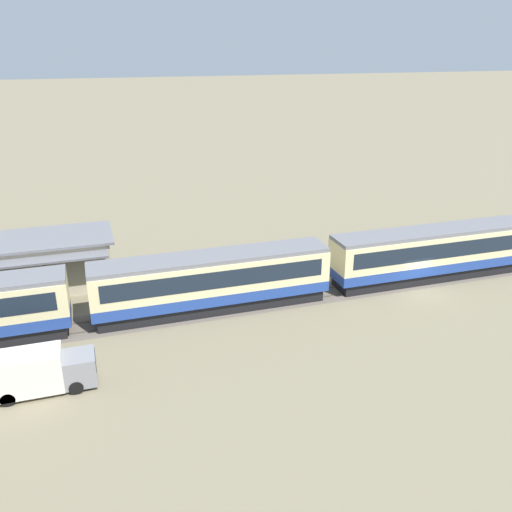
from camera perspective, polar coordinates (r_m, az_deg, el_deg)
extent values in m
plane|color=#7A7056|center=(45.03, 16.75, -3.51)|extent=(600.00, 600.00, 0.00)
cube|color=#234293|center=(47.20, 17.82, -0.74)|extent=(17.27, 3.05, 0.80)
cube|color=beige|center=(46.67, 18.03, 1.01)|extent=(17.27, 3.05, 2.28)
cube|color=#192330|center=(46.63, 18.05, 1.14)|extent=(15.89, 3.09, 1.28)
cube|color=slate|center=(46.26, 18.21, 2.51)|extent=(17.27, 2.86, 0.30)
cube|color=black|center=(47.51, 17.71, -1.68)|extent=(16.58, 2.62, 0.88)
cylinder|color=black|center=(50.43, 23.48, -1.15)|extent=(0.90, 0.18, 0.90)
cylinder|color=black|center=(51.42, 22.46, -0.57)|extent=(0.90, 0.18, 0.90)
cylinder|color=black|center=(44.02, 12.13, -2.99)|extent=(0.90, 0.18, 0.90)
cylinder|color=black|center=(45.15, 11.25, -2.28)|extent=(0.90, 0.18, 0.90)
cube|color=#234293|center=(39.85, -4.60, -3.88)|extent=(17.27, 3.05, 0.80)
cube|color=beige|center=(39.22, -4.67, -1.85)|extent=(17.27, 3.05, 2.28)
cube|color=#192330|center=(39.17, -4.67, -1.70)|extent=(15.89, 3.09, 1.28)
cube|color=slate|center=(38.72, -4.72, -0.10)|extent=(17.27, 2.86, 0.30)
cube|color=black|center=(40.22, -4.56, -4.97)|extent=(16.58, 2.62, 0.88)
cylinder|color=black|center=(41.13, 3.43, -4.32)|extent=(0.90, 0.18, 0.90)
cylinder|color=black|center=(42.34, 2.73, -3.52)|extent=(0.90, 0.18, 0.90)
cylinder|color=black|center=(38.85, -12.56, -6.48)|extent=(0.90, 0.18, 0.90)
cylinder|color=black|center=(40.12, -12.78, -5.55)|extent=(0.90, 0.18, 0.90)
cylinder|color=black|center=(39.08, -23.07, -7.63)|extent=(0.90, 0.18, 0.90)
cylinder|color=black|center=(40.34, -22.94, -6.67)|extent=(0.90, 0.18, 0.90)
cube|color=#665B51|center=(40.13, -6.84, -5.85)|extent=(166.83, 3.60, 0.01)
cube|color=#4C4238|center=(39.49, -6.63, -6.29)|extent=(166.83, 0.12, 0.04)
cube|color=#4C4238|center=(40.75, -7.04, -5.39)|extent=(166.83, 0.12, 0.04)
cube|color=#BCB293|center=(46.37, -20.97, -0.66)|extent=(9.43, 5.41, 3.94)
cube|color=slate|center=(45.68, -21.31, 1.75)|extent=(10.19, 5.84, 0.20)
cube|color=slate|center=(42.55, -21.38, -0.40)|extent=(9.06, 1.60, 0.16)
cylinder|color=brown|center=(42.66, -21.09, -2.94)|extent=(0.14, 0.14, 3.46)
cube|color=gray|center=(33.11, -18.05, -11.12)|extent=(1.77, 1.97, 1.70)
cube|color=#192330|center=(32.91, -16.54, -10.45)|extent=(0.03, 1.64, 0.75)
cube|color=silver|center=(33.22, -23.26, -11.20)|extent=(4.12, 2.05, 2.28)
cylinder|color=black|center=(32.73, -18.41, -12.99)|extent=(0.80, 0.26, 0.80)
cylinder|color=black|center=(34.24, -18.44, -11.34)|extent=(0.80, 0.26, 0.80)
cylinder|color=black|center=(33.11, -24.67, -13.55)|extent=(0.80, 0.26, 0.80)
cylinder|color=black|center=(34.60, -24.40, -11.89)|extent=(0.80, 0.26, 0.80)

